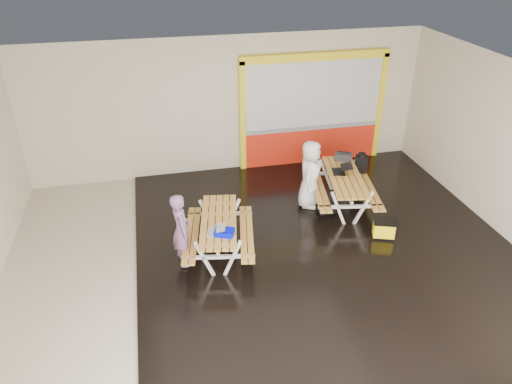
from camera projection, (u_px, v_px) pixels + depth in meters
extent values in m
cube|color=beige|center=(266.00, 258.00, 9.51)|extent=(10.00, 8.00, 0.01)
cube|color=white|center=(268.00, 84.00, 7.79)|extent=(10.00, 8.00, 0.01)
cube|color=beige|center=(229.00, 107.00, 12.05)|extent=(10.00, 0.01, 3.50)
cube|color=beige|center=(355.00, 348.00, 5.25)|extent=(10.00, 0.01, 3.50)
cube|color=beige|center=(510.00, 154.00, 9.61)|extent=(0.01, 8.00, 3.50)
cube|color=black|center=(326.00, 248.00, 9.74)|extent=(7.50, 7.98, 0.05)
cube|color=red|center=(310.00, 146.00, 13.03)|extent=(3.60, 0.12, 1.00)
cube|color=gray|center=(312.00, 127.00, 12.76)|extent=(3.60, 0.14, 0.10)
cube|color=silver|center=(313.00, 94.00, 12.33)|extent=(3.60, 0.08, 1.72)
cube|color=yellow|center=(242.00, 118.00, 12.19)|extent=(0.14, 0.16, 2.90)
cube|color=yellow|center=(379.00, 107.00, 12.91)|extent=(0.14, 0.16, 2.90)
cube|color=yellow|center=(316.00, 56.00, 11.84)|extent=(3.88, 0.16, 0.20)
cube|color=gold|center=(204.00, 221.00, 9.27)|extent=(0.46, 1.94, 0.04)
cube|color=gold|center=(212.00, 221.00, 9.27)|extent=(0.46, 1.94, 0.04)
cube|color=gold|center=(219.00, 221.00, 9.28)|extent=(0.46, 1.94, 0.04)
cube|color=gold|center=(226.00, 221.00, 9.28)|extent=(0.46, 1.94, 0.04)
cube|color=gold|center=(233.00, 221.00, 9.29)|extent=(0.46, 1.94, 0.04)
cube|color=white|center=(205.00, 259.00, 8.80)|extent=(0.37, 0.12, 0.78)
cube|color=white|center=(232.00, 258.00, 8.82)|extent=(0.37, 0.12, 0.78)
cube|color=white|center=(218.00, 257.00, 8.78)|extent=(1.33, 0.29, 0.06)
cube|color=white|center=(218.00, 246.00, 8.66)|extent=(0.66, 0.17, 0.06)
cube|color=white|center=(208.00, 216.00, 10.08)|extent=(0.37, 0.12, 0.78)
cube|color=white|center=(232.00, 215.00, 10.10)|extent=(0.37, 0.12, 0.78)
cube|color=white|center=(220.00, 214.00, 10.07)|extent=(1.33, 0.29, 0.06)
cube|color=white|center=(220.00, 203.00, 9.95)|extent=(0.66, 0.17, 0.06)
cube|color=white|center=(219.00, 229.00, 9.38)|extent=(0.34, 1.58, 0.06)
cube|color=gold|center=(188.00, 234.00, 9.40)|extent=(0.46, 1.94, 0.04)
cube|color=gold|center=(195.00, 234.00, 9.40)|extent=(0.46, 1.94, 0.04)
cube|color=gold|center=(243.00, 233.00, 9.44)|extent=(0.46, 1.94, 0.04)
cube|color=gold|center=(250.00, 233.00, 9.45)|extent=(0.46, 1.94, 0.04)
cube|color=gold|center=(332.00, 177.00, 10.80)|extent=(0.50, 2.04, 0.04)
cube|color=gold|center=(338.00, 177.00, 10.80)|extent=(0.50, 2.04, 0.04)
cube|color=gold|center=(345.00, 176.00, 10.81)|extent=(0.50, 2.04, 0.04)
cube|color=gold|center=(351.00, 176.00, 10.81)|extent=(0.50, 2.04, 0.04)
cube|color=gold|center=(358.00, 176.00, 10.82)|extent=(0.50, 2.04, 0.04)
cube|color=white|center=(338.00, 209.00, 10.30)|extent=(0.39, 0.13, 0.82)
cube|color=white|center=(363.00, 208.00, 10.32)|extent=(0.39, 0.13, 0.82)
cube|color=white|center=(351.00, 207.00, 10.29)|extent=(1.40, 0.31, 0.06)
cube|color=white|center=(352.00, 196.00, 10.16)|extent=(0.69, 0.19, 0.06)
cube|color=white|center=(326.00, 175.00, 11.66)|extent=(0.39, 0.13, 0.82)
cube|color=white|center=(348.00, 175.00, 11.68)|extent=(0.39, 0.13, 0.82)
cube|color=white|center=(337.00, 173.00, 11.65)|extent=(1.40, 0.31, 0.06)
cube|color=white|center=(338.00, 163.00, 11.51)|extent=(0.69, 0.19, 0.06)
cube|color=white|center=(344.00, 184.00, 10.91)|extent=(0.36, 1.67, 0.06)
cube|color=gold|center=(316.00, 189.00, 10.94)|extent=(0.49, 2.04, 0.04)
cube|color=gold|center=(322.00, 189.00, 10.94)|extent=(0.49, 2.04, 0.04)
cube|color=gold|center=(365.00, 188.00, 10.98)|extent=(0.49, 2.04, 0.04)
cube|color=gold|center=(371.00, 188.00, 10.98)|extent=(0.49, 2.04, 0.04)
imported|color=slate|center=(181.00, 230.00, 8.92)|extent=(0.40, 0.57, 1.48)
imported|color=white|center=(310.00, 174.00, 10.78)|extent=(0.81, 0.92, 1.58)
cube|color=silver|center=(213.00, 232.00, 8.89)|extent=(0.29, 0.36, 0.02)
cube|color=silver|center=(220.00, 227.00, 8.84)|extent=(0.28, 0.36, 0.06)
cube|color=silver|center=(220.00, 227.00, 8.84)|extent=(0.24, 0.31, 0.05)
cube|color=black|center=(339.00, 172.00, 10.95)|extent=(0.35, 0.43, 0.02)
cube|color=black|center=(347.00, 166.00, 10.88)|extent=(0.33, 0.43, 0.08)
cube|color=silver|center=(346.00, 166.00, 10.88)|extent=(0.29, 0.38, 0.06)
cube|color=#0009D7|center=(224.00, 232.00, 8.82)|extent=(0.42, 0.36, 0.10)
cube|color=black|center=(343.00, 157.00, 11.45)|extent=(0.44, 0.35, 0.18)
cylinder|color=black|center=(344.00, 152.00, 11.39)|extent=(0.28, 0.15, 0.02)
cube|color=black|center=(361.00, 164.00, 11.54)|extent=(0.35, 0.31, 0.42)
cylinder|color=black|center=(362.00, 155.00, 11.43)|extent=(0.26, 0.26, 0.11)
cube|color=black|center=(326.00, 209.00, 10.89)|extent=(0.37, 0.28, 0.14)
cube|color=black|center=(383.00, 236.00, 10.04)|extent=(0.52, 0.43, 0.05)
cube|color=yellow|center=(384.00, 229.00, 9.96)|extent=(0.49, 0.40, 0.34)
cube|color=black|center=(385.00, 222.00, 9.87)|extent=(0.52, 0.43, 0.03)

